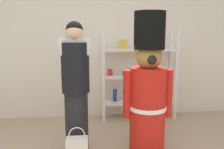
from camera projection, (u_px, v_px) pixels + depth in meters
The scene contains 4 objects.
back_wall at pixel (91, 44), 4.31m from camera, with size 6.40×0.12×2.60m, color silver.
merchandise_shelf at pixel (139, 74), 4.27m from camera, with size 1.29×0.35×1.55m.
teddy_bear_guard at pixel (148, 90), 3.01m from camera, with size 0.62×0.46×1.75m.
person_shopper at pixel (76, 86), 2.99m from camera, with size 0.36×0.34×1.64m.
Camera 1 is at (-0.07, -2.15, 1.52)m, focal length 39.23 mm.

